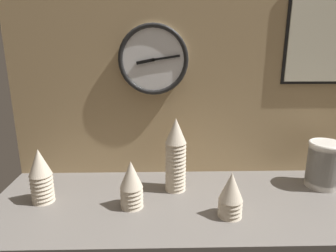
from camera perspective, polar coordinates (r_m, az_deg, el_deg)
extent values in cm
cube|color=slate|center=(119.47, 6.85, -14.45)|extent=(160.00, 56.00, 4.00)
cube|color=tan|center=(129.71, 5.99, 13.30)|extent=(160.00, 3.00, 105.00)
cone|color=beige|center=(107.38, 11.79, -14.10)|extent=(8.33, 8.33, 10.06)
cone|color=beige|center=(106.64, 11.84, -13.39)|extent=(8.33, 8.33, 10.06)
cone|color=beige|center=(105.91, 11.89, -12.66)|extent=(8.33, 8.33, 10.06)
cone|color=beige|center=(105.20, 11.94, -11.93)|extent=(8.33, 8.33, 10.06)
cone|color=beige|center=(104.51, 11.98, -11.19)|extent=(8.33, 8.33, 10.06)
cone|color=beige|center=(111.33, -6.93, -12.72)|extent=(8.33, 8.33, 10.06)
cone|color=beige|center=(110.61, -6.96, -12.02)|extent=(8.33, 8.33, 10.06)
cone|color=beige|center=(109.91, -6.99, -11.32)|extent=(8.33, 8.33, 10.06)
cone|color=beige|center=(109.22, -7.01, -10.60)|extent=(8.33, 8.33, 10.06)
cone|color=beige|center=(108.56, -7.04, -9.88)|extent=(8.33, 8.33, 10.06)
cone|color=beige|center=(107.91, -7.07, -9.15)|extent=(8.33, 8.33, 10.06)
cone|color=beige|center=(123.60, -22.73, -10.88)|extent=(8.33, 8.33, 10.06)
cone|color=beige|center=(122.95, -22.81, -10.24)|extent=(8.33, 8.33, 10.06)
cone|color=beige|center=(122.32, -22.89, -9.60)|extent=(8.33, 8.33, 10.06)
cone|color=beige|center=(121.70, -22.96, -8.95)|extent=(8.33, 8.33, 10.06)
cone|color=beige|center=(121.11, -23.04, -8.29)|extent=(8.33, 8.33, 10.06)
cone|color=beige|center=(120.52, -23.12, -7.62)|extent=(8.33, 8.33, 10.06)
cone|color=beige|center=(119.96, -23.20, -6.95)|extent=(8.33, 8.33, 10.06)
cone|color=beige|center=(119.41, -23.28, -6.27)|extent=(8.33, 8.33, 10.06)
cone|color=beige|center=(122.29, 1.44, -9.86)|extent=(8.33, 8.33, 10.06)
cone|color=beige|center=(121.63, 1.45, -9.21)|extent=(8.33, 8.33, 10.06)
cone|color=beige|center=(120.99, 1.45, -8.55)|extent=(8.33, 8.33, 10.06)
cone|color=beige|center=(120.37, 1.46, -7.89)|extent=(8.33, 8.33, 10.06)
cone|color=beige|center=(119.77, 1.46, -7.22)|extent=(8.33, 8.33, 10.06)
cone|color=beige|center=(119.18, 1.47, -6.54)|extent=(8.33, 8.33, 10.06)
cone|color=beige|center=(118.61, 1.47, -5.86)|extent=(8.33, 8.33, 10.06)
cone|color=beige|center=(118.05, 1.48, -5.17)|extent=(8.33, 8.33, 10.06)
cone|color=beige|center=(117.51, 1.48, -4.47)|extent=(8.33, 8.33, 10.06)
cone|color=beige|center=(116.99, 1.49, -3.77)|extent=(8.33, 8.33, 10.06)
cone|color=beige|center=(116.49, 1.49, -3.06)|extent=(8.33, 8.33, 10.06)
cone|color=beige|center=(116.01, 1.50, -2.35)|extent=(8.33, 8.33, 10.06)
cone|color=beige|center=(115.54, 1.50, -1.63)|extent=(8.33, 8.33, 10.06)
cone|color=beige|center=(115.09, 1.51, -0.90)|extent=(8.33, 8.33, 10.06)
cylinder|color=beige|center=(141.36, 27.23, -9.20)|extent=(13.24, 13.24, 4.86)
cylinder|color=beige|center=(140.45, 27.35, -8.33)|extent=(13.24, 13.24, 4.86)
cylinder|color=beige|center=(139.58, 27.47, -7.44)|extent=(13.24, 13.24, 4.86)
cylinder|color=beige|center=(138.74, 27.59, -6.54)|extent=(13.24, 13.24, 4.86)
cylinder|color=beige|center=(137.94, 27.72, -5.64)|extent=(13.24, 13.24, 4.86)
cylinder|color=beige|center=(137.17, 27.84, -4.72)|extent=(13.24, 13.24, 4.86)
cylinder|color=beige|center=(136.44, 27.97, -3.79)|extent=(13.24, 13.24, 4.86)
torus|color=white|center=(135.93, 28.06, -3.11)|extent=(13.93, 13.93, 1.75)
cylinder|color=white|center=(126.21, -2.80, 12.53)|extent=(28.15, 1.80, 28.15)
torus|color=black|center=(125.40, -2.81, 12.51)|extent=(29.01, 1.98, 29.01)
cube|color=black|center=(125.08, -4.43, 12.16)|extent=(7.15, 0.60, 2.62)
cube|color=black|center=(124.85, -0.26, 12.88)|extent=(10.99, 0.60, 2.49)
cylinder|color=black|center=(124.91, -2.81, 12.49)|extent=(1.41, 0.60, 1.41)
cube|color=black|center=(144.98, 28.80, 15.40)|extent=(38.49, 0.60, 42.43)
cube|color=#EFEACC|center=(144.61, 28.88, 15.40)|extent=(36.09, 1.20, 40.03)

